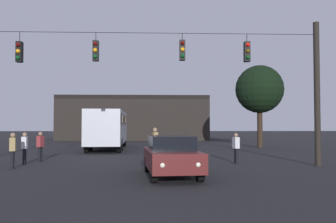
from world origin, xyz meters
name	(u,v)px	position (x,y,z in m)	size (l,w,h in m)	color
ground_plane	(145,149)	(0.00, 24.50, 0.00)	(168.00, 168.00, 0.00)	black
overhead_signal_span	(138,81)	(-0.02, 12.34, 3.98)	(17.21, 0.44, 6.85)	black
city_bus	(108,126)	(-2.96, 24.81, 1.87)	(2.93, 11.09, 3.00)	#B7BCC6
car_near_right	(171,155)	(1.38, 9.20, 0.80)	(2.18, 4.46, 1.52)	#511919
pedestrian_crossing_left	(155,142)	(0.78, 14.53, 1.02)	(0.34, 0.41, 1.79)	black
pedestrian_crossing_center	(40,145)	(-5.28, 14.89, 0.87)	(0.33, 0.41, 1.56)	black
pedestrian_crossing_right	(25,147)	(-5.60, 13.47, 0.88)	(0.27, 0.38, 1.57)	black
pedestrian_near_bus	(236,146)	(4.84, 13.58, 0.85)	(0.31, 0.40, 1.52)	black
pedestrian_trailing	(13,149)	(-5.49, 11.71, 0.89)	(0.32, 0.41, 1.59)	black
corner_building	(135,119)	(-1.92, 44.69, 2.79)	(18.85, 10.87, 5.58)	black
tree_left_silhouette	(259,90)	(9.80, 26.20, 4.98)	(4.12, 4.12, 7.08)	#2D2116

